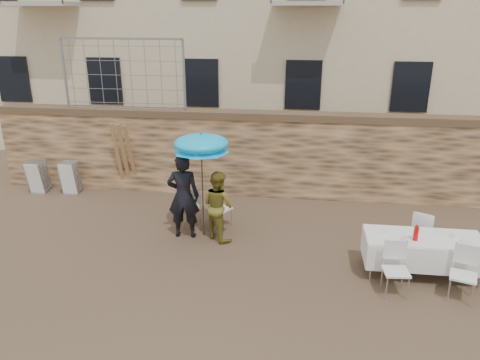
# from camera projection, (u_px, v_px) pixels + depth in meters

# --- Properties ---
(ground) EXTENTS (80.00, 80.00, 0.00)m
(ground) POSITION_uv_depth(u_px,v_px,m) (200.00, 298.00, 8.05)
(ground) COLOR brown
(ground) RESTS_ON ground
(stone_wall) EXTENTS (13.00, 0.50, 2.20)m
(stone_wall) POSITION_uv_depth(u_px,v_px,m) (239.00, 154.00, 12.33)
(stone_wall) COLOR #916C48
(stone_wall) RESTS_ON ground
(chain_link_fence) EXTENTS (3.20, 0.06, 1.80)m
(chain_link_fence) POSITION_uv_depth(u_px,v_px,m) (123.00, 75.00, 12.02)
(chain_link_fence) COLOR gray
(chain_link_fence) RESTS_ON stone_wall
(man_suit) EXTENTS (0.72, 0.50, 1.88)m
(man_suit) POSITION_uv_depth(u_px,v_px,m) (183.00, 196.00, 9.97)
(man_suit) COLOR black
(man_suit) RESTS_ON ground
(woman_dress) EXTENTS (0.94, 0.92, 1.53)m
(woman_dress) POSITION_uv_depth(u_px,v_px,m) (218.00, 205.00, 9.94)
(woman_dress) COLOR #A29331
(woman_dress) RESTS_ON ground
(umbrella) EXTENTS (1.19, 1.19, 2.14)m
(umbrella) POSITION_uv_depth(u_px,v_px,m) (201.00, 146.00, 9.64)
(umbrella) COLOR #3F3F44
(umbrella) RESTS_ON ground
(couple_chair_left) EXTENTS (0.65, 0.65, 0.96)m
(couple_chair_left) POSITION_uv_depth(u_px,v_px,m) (190.00, 206.00, 10.64)
(couple_chair_left) COLOR white
(couple_chair_left) RESTS_ON ground
(couple_chair_right) EXTENTS (0.65, 0.65, 0.96)m
(couple_chair_right) POSITION_uv_depth(u_px,v_px,m) (220.00, 207.00, 10.56)
(couple_chair_right) COLOR white
(couple_chair_right) RESTS_ON ground
(banquet_table) EXTENTS (2.10, 0.85, 0.78)m
(banquet_table) POSITION_uv_depth(u_px,v_px,m) (424.00, 239.00, 8.55)
(banquet_table) COLOR white
(banquet_table) RESTS_ON ground
(soda_bottle) EXTENTS (0.09, 0.09, 0.26)m
(soda_bottle) POSITION_uv_depth(u_px,v_px,m) (416.00, 234.00, 8.38)
(soda_bottle) COLOR red
(soda_bottle) RESTS_ON banquet_table
(table_chair_front_left) EXTENTS (0.52, 0.52, 0.96)m
(table_chair_front_left) POSITION_uv_depth(u_px,v_px,m) (396.00, 270.00, 8.01)
(table_chair_front_left) COLOR white
(table_chair_front_left) RESTS_ON ground
(table_chair_front_right) EXTENTS (0.61, 0.61, 0.96)m
(table_chair_front_right) POSITION_uv_depth(u_px,v_px,m) (464.00, 275.00, 7.88)
(table_chair_front_right) COLOR white
(table_chair_front_right) RESTS_ON ground
(table_chair_back) EXTENTS (0.65, 0.65, 0.96)m
(table_chair_back) POSITION_uv_depth(u_px,v_px,m) (424.00, 233.00, 9.36)
(table_chair_back) COLOR white
(table_chair_back) RESTS_ON ground
(chair_stack_left) EXTENTS (0.46, 0.55, 0.92)m
(chair_stack_left) POSITION_uv_depth(u_px,v_px,m) (42.00, 174.00, 12.77)
(chair_stack_left) COLOR white
(chair_stack_left) RESTS_ON ground
(chair_stack_right) EXTENTS (0.46, 0.47, 0.92)m
(chair_stack_right) POSITION_uv_depth(u_px,v_px,m) (73.00, 175.00, 12.66)
(chair_stack_right) COLOR white
(chair_stack_right) RESTS_ON ground
(wood_planks) EXTENTS (0.70, 0.20, 2.00)m
(wood_planks) POSITION_uv_depth(u_px,v_px,m) (129.00, 158.00, 12.34)
(wood_planks) COLOR #A37749
(wood_planks) RESTS_ON ground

